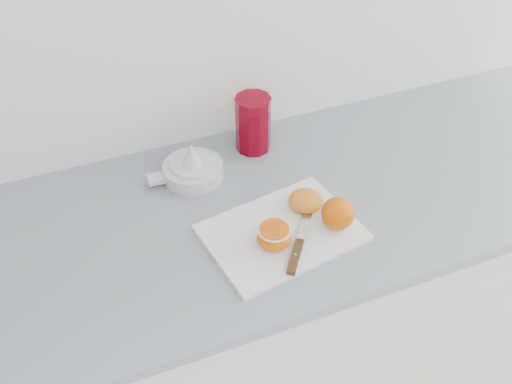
% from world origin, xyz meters
% --- Properties ---
extents(counter, '(2.39, 0.64, 0.89)m').
position_xyz_m(counter, '(-0.02, 1.70, 0.45)').
color(counter, silver).
rests_on(counter, ground).
extents(cutting_board, '(0.36, 0.28, 0.01)m').
position_xyz_m(cutting_board, '(0.00, 1.59, 0.90)').
color(cutting_board, white).
rests_on(cutting_board, counter).
extents(whole_orange, '(0.07, 0.07, 0.07)m').
position_xyz_m(whole_orange, '(0.12, 1.56, 0.94)').
color(whole_orange, '#D65600').
rests_on(whole_orange, cutting_board).
extents(half_orange, '(0.07, 0.07, 0.05)m').
position_xyz_m(half_orange, '(-0.03, 1.56, 0.92)').
color(half_orange, '#D65600').
rests_on(half_orange, cutting_board).
extents(squeezed_shell, '(0.08, 0.08, 0.03)m').
position_xyz_m(squeezed_shell, '(0.08, 1.64, 0.92)').
color(squeezed_shell, orange).
rests_on(squeezed_shell, cutting_board).
extents(paring_knife, '(0.14, 0.18, 0.01)m').
position_xyz_m(paring_knife, '(0.01, 1.52, 0.91)').
color(paring_knife, '#483218').
rests_on(paring_knife, cutting_board).
extents(citrus_juicer, '(0.19, 0.15, 0.10)m').
position_xyz_m(citrus_juicer, '(-0.12, 1.85, 0.92)').
color(citrus_juicer, white).
rests_on(citrus_juicer, counter).
extents(red_tumbler, '(0.09, 0.09, 0.15)m').
position_xyz_m(red_tumbler, '(0.06, 1.91, 0.96)').
color(red_tumbler, '#6E0010').
rests_on(red_tumbler, counter).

